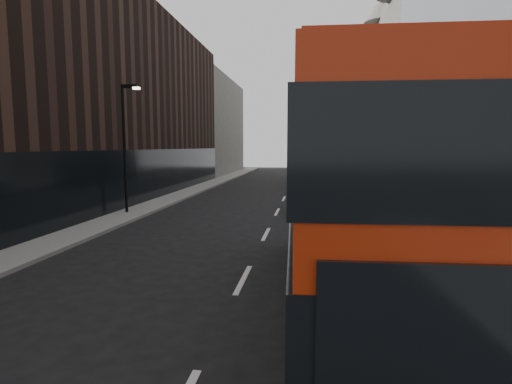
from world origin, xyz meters
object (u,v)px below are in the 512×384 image
at_px(street_lamp, 126,140).
at_px(car_c, 306,182).
at_px(red_bus, 352,194).
at_px(car_a, 301,202).
at_px(car_b, 348,195).
at_px(grey_bus, 317,165).

relative_size(street_lamp, car_c, 1.38).
bearing_deg(red_bus, car_c, 90.48).
height_order(red_bus, car_a, red_bus).
relative_size(red_bus, car_a, 3.25).
relative_size(car_a, car_b, 0.94).
relative_size(red_bus, car_c, 2.39).
bearing_deg(red_bus, car_b, 82.43).
distance_m(street_lamp, car_b, 14.14).
xyz_separation_m(street_lamp, car_c, (9.78, 14.19, -3.44)).
distance_m(street_lamp, red_bus, 16.01).
bearing_deg(car_a, car_c, 88.03).
bearing_deg(red_bus, street_lamp, 131.49).
xyz_separation_m(red_bus, grey_bus, (-0.26, 30.95, -0.72)).
height_order(street_lamp, grey_bus, street_lamp).
distance_m(red_bus, car_a, 13.73).
xyz_separation_m(car_b, car_c, (-2.81, 8.80, 0.08)).
height_order(car_a, car_b, car_b).
height_order(car_a, car_c, car_c).
distance_m(street_lamp, grey_bus, 22.34).
bearing_deg(car_c, car_b, -78.45).
distance_m(street_lamp, car_c, 17.57).
distance_m(street_lamp, car_a, 10.44).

